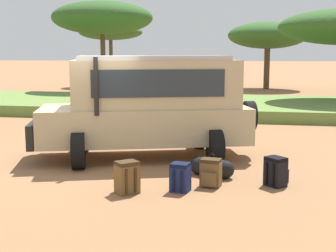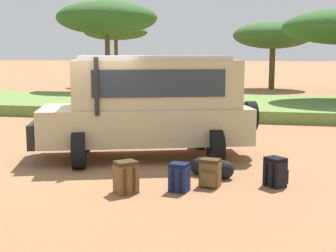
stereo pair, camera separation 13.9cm
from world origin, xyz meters
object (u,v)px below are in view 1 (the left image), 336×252
at_px(backpack_beside_front_wheel, 127,178).
at_px(backpack_cluster_center, 211,173).
at_px(acacia_tree_far_left, 111,33).
at_px(acacia_tree_left_mid, 102,18).
at_px(backpack_near_rear_wheel, 181,177).
at_px(safari_vehicle, 149,104).
at_px(acacia_tree_centre_back, 268,36).
at_px(backpack_outermost, 276,172).
at_px(duffel_bag_low_black_case, 212,167).

xyz_separation_m(backpack_beside_front_wheel, backpack_cluster_center, (1.44, 0.71, -0.03)).
xyz_separation_m(backpack_cluster_center, acacia_tree_far_left, (-10.32, 26.04, 3.83)).
bearing_deg(acacia_tree_left_mid, backpack_near_rear_wheel, -67.16).
relative_size(backpack_beside_front_wheel, acacia_tree_left_mid, 0.10).
relative_size(safari_vehicle, acacia_tree_centre_back, 0.97).
bearing_deg(backpack_near_rear_wheel, backpack_beside_front_wheel, -162.17).
bearing_deg(acacia_tree_far_left, backpack_outermost, -65.90).
bearing_deg(backpack_beside_front_wheel, acacia_tree_far_left, 108.37).
xyz_separation_m(backpack_near_rear_wheel, acacia_tree_left_mid, (-7.50, 17.81, 4.24)).
bearing_deg(acacia_tree_far_left, safari_vehicle, -70.13).
bearing_deg(backpack_beside_front_wheel, acacia_tree_left_mid, 109.95).
height_order(backpack_beside_front_wheel, acacia_tree_centre_back, acacia_tree_centre_back).
relative_size(backpack_beside_front_wheel, backpack_outermost, 1.05).
relative_size(safari_vehicle, duffel_bag_low_black_case, 5.84).
bearing_deg(backpack_near_rear_wheel, safari_vehicle, 114.54).
height_order(backpack_near_rear_wheel, backpack_outermost, backpack_outermost).
bearing_deg(acacia_tree_far_left, duffel_bag_low_black_case, -67.92).
height_order(acacia_tree_left_mid, acacia_tree_centre_back, acacia_tree_left_mid).
distance_m(backpack_cluster_center, acacia_tree_centre_back, 25.83).
height_order(backpack_cluster_center, backpack_near_rear_wheel, backpack_cluster_center).
bearing_deg(safari_vehicle, acacia_tree_far_left, 109.87).
distance_m(backpack_beside_front_wheel, acacia_tree_far_left, 28.45).
height_order(backpack_beside_front_wheel, acacia_tree_left_mid, acacia_tree_left_mid).
distance_m(backpack_cluster_center, duffel_bag_low_black_case, 0.73).
bearing_deg(backpack_beside_front_wheel, duffel_bag_low_black_case, 46.20).
bearing_deg(acacia_tree_centre_back, duffel_bag_low_black_case, -93.26).
bearing_deg(backpack_outermost, acacia_tree_centre_back, 89.66).
bearing_deg(duffel_bag_low_black_case, backpack_near_rear_wheel, -111.67).
xyz_separation_m(backpack_cluster_center, acacia_tree_left_mid, (-8.01, 17.39, 4.24)).
xyz_separation_m(backpack_cluster_center, acacia_tree_centre_back, (1.36, 25.55, 3.50)).
relative_size(backpack_cluster_center, acacia_tree_centre_back, 0.09).
xyz_separation_m(backpack_near_rear_wheel, acacia_tree_far_left, (-9.82, 26.46, 3.83)).
height_order(safari_vehicle, backpack_cluster_center, safari_vehicle).
relative_size(backpack_near_rear_wheel, acacia_tree_far_left, 0.11).
distance_m(safari_vehicle, backpack_near_rear_wheel, 3.11).
bearing_deg(backpack_cluster_center, acacia_tree_centre_back, 86.95).
bearing_deg(duffel_bag_low_black_case, backpack_cluster_center, -85.79).
bearing_deg(acacia_tree_far_left, acacia_tree_left_mid, -75.02).
distance_m(duffel_bag_low_black_case, acacia_tree_left_mid, 18.96).
bearing_deg(backpack_cluster_center, backpack_near_rear_wheel, -140.74).
bearing_deg(safari_vehicle, backpack_cluster_center, -52.52).
distance_m(backpack_near_rear_wheel, acacia_tree_left_mid, 19.79).
relative_size(safari_vehicle, backpack_beside_front_wheel, 9.26).
relative_size(backpack_beside_front_wheel, backpack_near_rear_wheel, 1.12).
xyz_separation_m(backpack_cluster_center, backpack_outermost, (1.21, 0.27, 0.02)).
distance_m(acacia_tree_far_left, acacia_tree_centre_back, 11.70).
relative_size(backpack_cluster_center, duffel_bag_low_black_case, 0.57).
bearing_deg(backpack_outermost, duffel_bag_low_black_case, 159.91).
distance_m(backpack_outermost, acacia_tree_centre_back, 25.53).
xyz_separation_m(duffel_bag_low_black_case, acacia_tree_centre_back, (1.41, 24.82, 3.57)).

